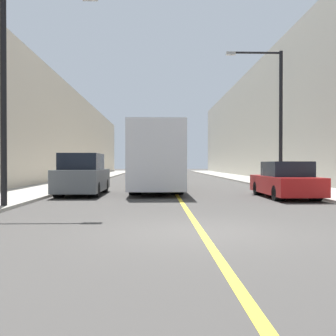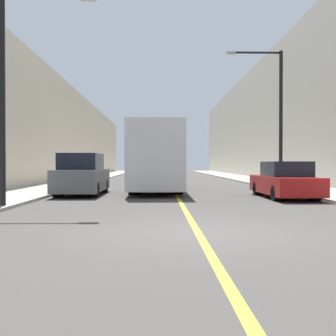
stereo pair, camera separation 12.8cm
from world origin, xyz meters
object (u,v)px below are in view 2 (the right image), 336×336
street_lamp_left (12,81)px  car_right_near (285,182)px  bus (156,158)px  parked_suv_left (82,176)px  street_lamp_right (275,109)px

street_lamp_left → car_right_near: bearing=20.5°
bus → parked_suv_left: size_ratio=2.48×
car_right_near → street_lamp_right: bearing=77.8°
car_right_near → street_lamp_right: 6.20m
car_right_near → street_lamp_right: size_ratio=0.63×
parked_suv_left → street_lamp_right: bearing=16.6°
bus → street_lamp_right: size_ratio=1.58×
bus → car_right_near: 7.93m
car_right_near → street_lamp_left: size_ratio=0.69×
street_lamp_left → street_lamp_right: size_ratio=0.91×
bus → parked_suv_left: bus is taller
street_lamp_left → street_lamp_right: bearing=37.6°
street_lamp_left → street_lamp_right: (11.16, 8.59, 0.33)m
car_right_near → street_lamp_left: bearing=-159.5°
bus → car_right_near: (5.52, -5.58, -1.10)m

